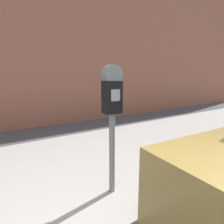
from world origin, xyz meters
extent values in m
cube|color=#9E9B96|center=(0.00, 2.20, 0.05)|extent=(24.00, 2.80, 0.11)
cube|color=#935642|center=(0.00, 5.27, 3.49)|extent=(24.00, 0.30, 6.98)
cylinder|color=slate|center=(0.18, 1.30, 0.58)|extent=(0.07, 0.07, 0.94)
cube|color=black|center=(0.18, 1.30, 1.22)|extent=(0.19, 0.13, 0.35)
cube|color=gray|center=(0.18, 1.23, 1.25)|extent=(0.11, 0.01, 0.12)
cylinder|color=slate|center=(0.18, 1.30, 1.46)|extent=(0.22, 0.10, 0.22)
cylinder|color=black|center=(0.93, 0.51, 0.35)|extent=(0.71, 0.25, 0.70)
camera|label=1|loc=(-0.82, -0.28, 1.42)|focal=28.00mm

